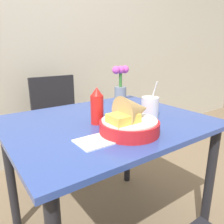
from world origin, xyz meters
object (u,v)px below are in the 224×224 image
object	(u,v)px
chair_far_window	(58,116)
ketchup_bottle	(97,106)
food_basket	(131,120)
drink_cup	(150,108)
flower_vase	(120,86)

from	to	relation	value
chair_far_window	ketchup_bottle	size ratio (longest dim) A/B	4.69
chair_far_window	food_basket	world-z (taller)	food_basket
ketchup_bottle	drink_cup	xyz separation A→B (m)	(0.29, -0.08, -0.04)
chair_far_window	flower_vase	size ratio (longest dim) A/B	3.38
flower_vase	chair_far_window	bearing A→B (deg)	109.80
chair_far_window	flower_vase	world-z (taller)	flower_vase
flower_vase	drink_cup	bearing A→B (deg)	-101.13
food_basket	ketchup_bottle	distance (m)	0.21
food_basket	flower_vase	xyz separation A→B (m)	(0.30, 0.47, 0.06)
food_basket	ketchup_bottle	bearing A→B (deg)	105.46
food_basket	flower_vase	size ratio (longest dim) A/B	1.04
chair_far_window	ketchup_bottle	distance (m)	0.93
food_basket	drink_cup	distance (m)	0.26
ketchup_bottle	drink_cup	world-z (taller)	drink_cup
chair_far_window	food_basket	xyz separation A→B (m)	(-0.08, -1.07, 0.27)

